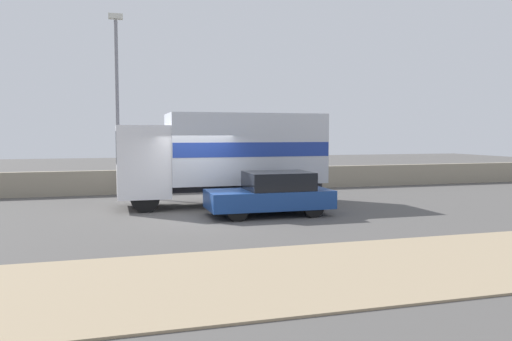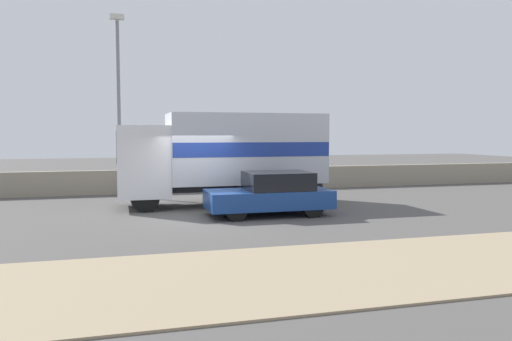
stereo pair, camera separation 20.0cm
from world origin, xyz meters
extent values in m
plane|color=#514F4C|center=(0.00, 0.00, 0.00)|extent=(80.00, 80.00, 0.00)
cube|color=#9E896B|center=(0.00, -6.63, 0.02)|extent=(60.00, 4.11, 0.04)
cube|color=gray|center=(0.00, 6.80, 0.51)|extent=(60.00, 0.35, 1.02)
cylinder|color=slate|center=(-2.41, 6.05, 3.54)|extent=(0.14, 0.14, 7.08)
cube|color=beige|center=(-2.41, 6.05, 7.23)|extent=(0.56, 0.28, 0.20)
cube|color=silver|center=(-1.65, 2.42, 1.63)|extent=(1.73, 2.20, 2.42)
cube|color=black|center=(-2.50, 2.42, 2.11)|extent=(0.06, 1.87, 1.06)
cube|color=#2D2D33|center=(1.96, 2.42, 0.68)|extent=(5.50, 1.32, 0.25)
cube|color=silver|center=(1.96, 2.42, 2.04)|extent=(5.50, 2.40, 2.46)
cube|color=navy|center=(1.96, 2.42, 2.02)|extent=(5.47, 2.42, 0.49)
cylinder|color=black|center=(-1.65, 1.49, 0.46)|extent=(0.93, 0.28, 0.93)
cylinder|color=black|center=(-1.65, 3.35, 0.46)|extent=(0.93, 0.28, 0.93)
cylinder|color=black|center=(3.48, 1.49, 0.46)|extent=(0.93, 0.28, 0.93)
cylinder|color=black|center=(3.48, 3.35, 0.46)|extent=(0.93, 0.28, 0.93)
cylinder|color=black|center=(2.38, 1.49, 0.46)|extent=(0.93, 0.28, 0.93)
cylinder|color=black|center=(2.38, 3.35, 0.46)|extent=(0.93, 0.28, 0.93)
cube|color=navy|center=(2.04, -0.23, 0.52)|extent=(3.87, 1.72, 0.56)
cube|color=black|center=(2.34, -0.23, 1.09)|extent=(2.01, 1.58, 0.56)
cylinder|color=black|center=(0.84, -0.97, 0.32)|extent=(0.65, 0.20, 0.65)
cylinder|color=black|center=(0.84, 0.51, 0.32)|extent=(0.65, 0.20, 0.65)
cylinder|color=black|center=(3.23, -0.97, 0.32)|extent=(0.65, 0.20, 0.65)
cylinder|color=black|center=(3.23, 0.51, 0.32)|extent=(0.65, 0.20, 0.65)
camera|label=1|loc=(-2.66, -14.99, 2.56)|focal=35.00mm
camera|label=2|loc=(-2.47, -15.05, 2.56)|focal=35.00mm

